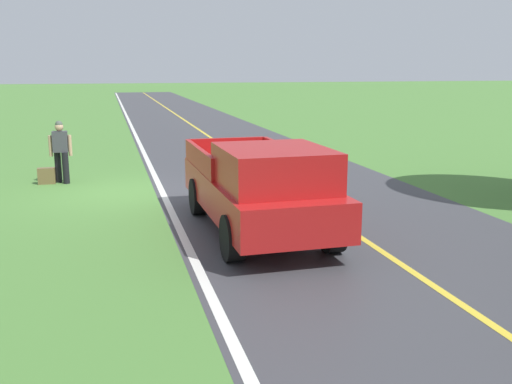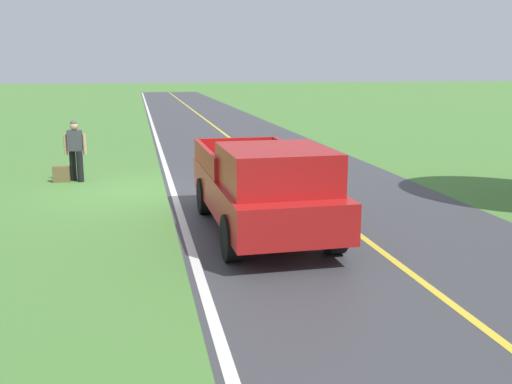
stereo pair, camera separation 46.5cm
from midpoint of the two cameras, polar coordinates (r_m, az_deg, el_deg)
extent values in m
plane|color=#4C7F38|center=(15.57, -13.77, -0.05)|extent=(200.00, 200.00, 0.00)
cube|color=#3D3D42|center=(16.18, 1.62, 0.77)|extent=(6.96, 120.00, 0.00)
cube|color=silver|center=(15.61, -10.11, 0.17)|extent=(0.16, 117.60, 0.00)
cube|color=gold|center=(16.18, 1.62, 0.78)|extent=(0.14, 117.60, 0.00)
cylinder|color=black|center=(17.12, -18.92, 2.24)|extent=(0.18, 0.18, 0.88)
cylinder|color=black|center=(17.38, -19.57, 2.33)|extent=(0.18, 0.18, 0.88)
cube|color=#3F3F47|center=(17.15, -19.42, 4.69)|extent=(0.40, 0.27, 0.58)
sphere|color=tan|center=(17.10, -19.52, 6.03)|extent=(0.23, 0.23, 0.23)
sphere|color=#4C564C|center=(17.10, -19.54, 6.28)|extent=(0.20, 0.20, 0.20)
cube|color=#591E19|center=(17.34, -19.36, 4.86)|extent=(0.32, 0.21, 0.44)
cylinder|color=tan|center=(17.12, -18.54, 4.36)|extent=(0.10, 0.10, 0.58)
cylinder|color=tan|center=(17.17, -20.27, 4.26)|extent=(0.10, 0.10, 0.58)
cube|color=brown|center=(17.29, -20.60, 1.49)|extent=(0.46, 0.21, 0.45)
cube|color=#B21919|center=(11.54, -1.14, -0.11)|extent=(2.11, 5.44, 0.70)
cube|color=#B21919|center=(10.28, 0.50, 2.38)|extent=(1.88, 2.20, 0.72)
cube|color=black|center=(10.27, 0.50, 2.78)|extent=(1.71, 1.33, 0.43)
cube|color=#B21919|center=(12.72, 1.73, 3.67)|extent=(0.16, 3.03, 0.45)
cube|color=#B21919|center=(12.29, -6.67, 3.29)|extent=(0.16, 3.03, 0.45)
cube|color=#B21919|center=(13.93, -3.83, 4.40)|extent=(1.84, 0.14, 0.45)
cylinder|color=black|center=(10.29, 6.19, -3.74)|extent=(0.32, 0.81, 0.80)
cylinder|color=black|center=(9.78, -3.68, -4.54)|extent=(0.32, 0.81, 0.80)
cylinder|color=black|center=(13.31, 0.94, 0.01)|extent=(0.32, 0.81, 0.80)
cylinder|color=black|center=(12.93, -6.73, -0.44)|extent=(0.32, 0.81, 0.80)
camera|label=1|loc=(0.23, -91.38, -0.30)|focal=40.75mm
camera|label=2|loc=(0.23, 88.62, 0.30)|focal=40.75mm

